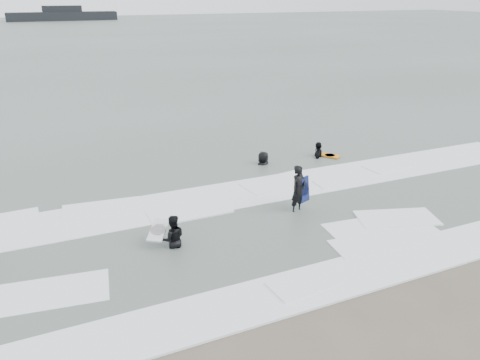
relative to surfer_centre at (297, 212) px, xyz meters
name	(u,v)px	position (x,y,z in m)	size (l,w,h in m)	color
ground	(307,274)	(-1.79, -3.73, 0.00)	(320.00, 320.00, 0.00)	brown
sea	(72,38)	(-1.79, 76.27, 0.06)	(320.00, 320.00, 0.00)	#47544C
surfer_centre	(297,212)	(0.00, 0.00, 0.00)	(0.68, 0.44, 1.85)	black
surfer_wading	(174,247)	(-4.96, -0.67, 0.00)	(0.80, 0.63, 1.66)	black
surfer_right_near	(318,157)	(4.04, 5.04, 0.00)	(1.14, 0.47, 1.94)	black
surfer_right_far	(263,165)	(1.04, 5.09, 0.00)	(0.88, 0.57, 1.81)	black
surf_foam	(254,220)	(-1.79, -0.03, 0.04)	(30.03, 9.06, 0.09)	white
bodyboards	(275,186)	(-0.19, 1.49, 0.50)	(10.84, 6.19, 1.25)	#0F1849
vessel_horizon	(63,15)	(0.64, 132.62, 1.47)	(29.02, 5.18, 3.94)	black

